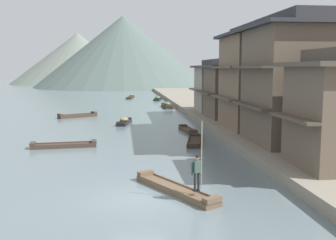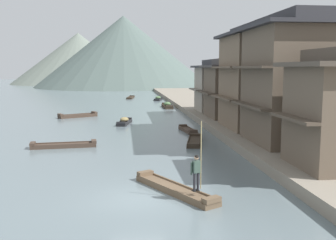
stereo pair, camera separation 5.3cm
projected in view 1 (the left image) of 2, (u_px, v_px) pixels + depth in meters
name	position (u px, v px, depth m)	size (l,w,h in m)	color
ground_plane	(139.00, 198.00, 17.59)	(400.00, 400.00, 0.00)	slate
riverbank_right	(259.00, 112.00, 48.91)	(18.00, 110.00, 0.63)	gray
boat_foreground_poled	(175.00, 189.00, 18.41)	(3.44, 5.19, 0.46)	brown
boatman_person	(197.00, 168.00, 17.00)	(0.52, 0.38, 3.04)	black
boat_moored_nearest	(124.00, 122.00, 40.98)	(1.71, 3.97, 0.72)	#232326
boat_moored_second	(130.00, 98.00, 76.56)	(1.79, 5.90, 0.35)	#33281E
boat_moored_third	(64.00, 145.00, 28.90)	(4.78, 1.49, 0.45)	#423328
boat_moored_far	(194.00, 141.00, 30.68)	(1.93, 4.72, 0.37)	#33281E
boat_midriver_drifting	(78.00, 116.00, 46.73)	(4.52, 3.21, 0.54)	#423328
boat_midriver_upstream	(158.00, 99.00, 71.54)	(1.88, 3.62, 0.76)	#232326
boat_upstream_distant	(188.00, 130.00, 36.16)	(1.24, 3.89, 0.41)	#423328
boat_crossing_west	(167.00, 106.00, 58.04)	(1.27, 4.92, 0.86)	#33281E
house_waterfront_second	(293.00, 80.00, 27.09)	(6.50, 7.37, 8.74)	brown
house_waterfront_tall	(259.00, 78.00, 34.09)	(6.70, 7.42, 8.74)	#75604C
house_waterfront_narrow	(231.00, 89.00, 41.50)	(5.95, 6.52, 6.14)	brown
house_waterfront_far	(218.00, 86.00, 47.64)	(6.24, 5.81, 6.14)	gray
hill_far_west	(78.00, 58.00, 149.08)	(49.73, 49.73, 18.96)	slate
hill_far_centre	(123.00, 51.00, 124.63)	(55.36, 55.36, 22.09)	#4C5B56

